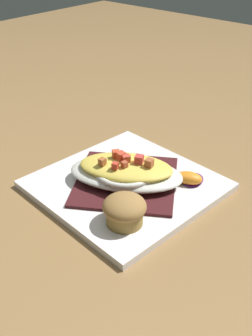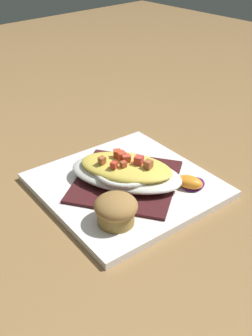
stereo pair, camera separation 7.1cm
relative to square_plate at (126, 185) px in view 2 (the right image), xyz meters
name	(u,v)px [view 2 (the right image)]	position (x,y,z in m)	size (l,w,h in m)	color
ground_plane	(126,188)	(0.00, 0.00, -0.01)	(2.60, 2.60, 0.00)	olive
square_plate	(126,185)	(0.00, 0.00, 0.00)	(0.28, 0.28, 0.01)	white
folded_napkin	(126,181)	(0.00, 0.00, 0.01)	(0.17, 0.18, 0.01)	#41171A
gratin_dish	(126,171)	(0.00, 0.00, 0.03)	(0.23, 0.19, 0.05)	silver
muffin	(116,209)	(-0.07, 0.08, 0.03)	(0.07, 0.07, 0.05)	olive
orange_garnish	(190,183)	(-0.09, -0.07, 0.02)	(0.05, 0.06, 0.02)	#4B1458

